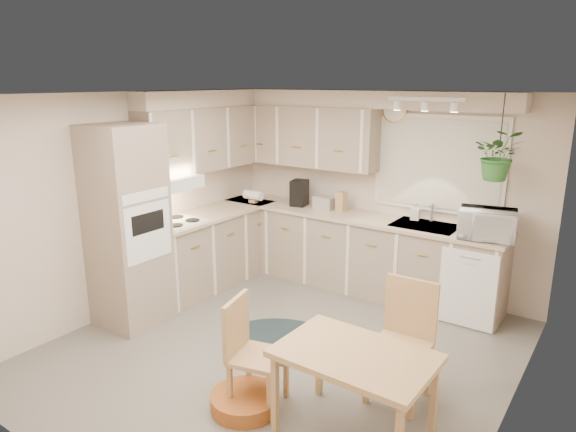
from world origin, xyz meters
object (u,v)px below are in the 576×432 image
at_px(dining_table, 354,395).
at_px(pet_bed, 245,401).
at_px(chair_back, 400,344).
at_px(braided_rug, 285,341).
at_px(microwave, 487,221).
at_px(chair_left, 258,354).

xyz_separation_m(dining_table, pet_bed, (-0.85, -0.19, -0.28)).
distance_m(chair_back, braided_rug, 1.40).
bearing_deg(microwave, chair_back, -106.55).
distance_m(dining_table, braided_rug, 1.53).
bearing_deg(braided_rug, chair_left, -66.71).
xyz_separation_m(chair_left, pet_bed, (-0.05, -0.11, -0.38)).
distance_m(chair_back, pet_bed, 1.31).
bearing_deg(chair_back, braided_rug, -12.26).
xyz_separation_m(chair_back, braided_rug, (-1.29, 0.26, -0.48)).
xyz_separation_m(dining_table, braided_rug, (-1.21, 0.87, -0.33)).
xyz_separation_m(chair_back, pet_bed, (-0.93, -0.81, -0.43)).
bearing_deg(chair_left, dining_table, 82.02).
distance_m(braided_rug, pet_bed, 1.13).
distance_m(dining_table, chair_back, 0.64).
distance_m(chair_left, chair_back, 1.12).
relative_size(pet_bed, microwave, 0.99).
xyz_separation_m(braided_rug, pet_bed, (0.36, -1.06, 0.06)).
bearing_deg(braided_rug, microwave, 46.41).
height_order(chair_left, chair_back, chair_back).
relative_size(dining_table, pet_bed, 1.97).
xyz_separation_m(dining_table, chair_back, (0.08, 0.62, 0.15)).
xyz_separation_m(chair_back, microwave, (0.16, 1.78, 0.64)).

